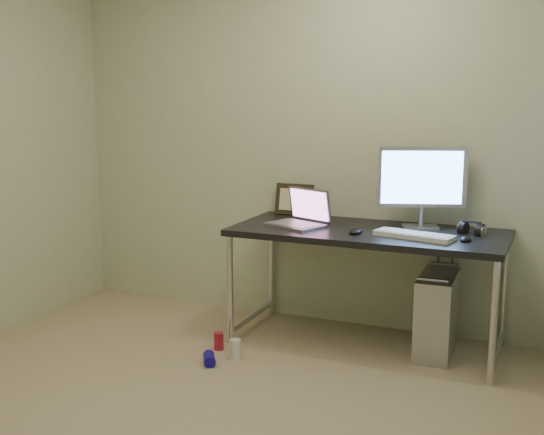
{
  "coord_description": "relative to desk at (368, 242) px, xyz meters",
  "views": [
    {
      "loc": [
        1.67,
        -2.66,
        1.59
      ],
      "look_at": [
        0.07,
        1.03,
        0.85
      ],
      "focal_mm": 45.0,
      "sensor_mm": 36.0,
      "label": 1
    }
  ],
  "objects": [
    {
      "name": "desk",
      "position": [
        0.0,
        0.0,
        0.0
      ],
      "size": [
        1.68,
        0.73,
        0.75
      ],
      "color": "black",
      "rests_on": "ground"
    },
    {
      "name": "can_white",
      "position": [
        -0.65,
        -0.55,
        -0.61
      ],
      "size": [
        0.09,
        0.09,
        0.13
      ],
      "primitive_type": "cylinder",
      "rotation": [
        0.0,
        0.0,
        0.42
      ],
      "color": "white",
      "rests_on": "ground"
    },
    {
      "name": "tower_computer",
      "position": [
        0.44,
        0.03,
        -0.42
      ],
      "size": [
        0.23,
        0.49,
        0.53
      ],
      "rotation": [
        0.0,
        0.0,
        0.03
      ],
      "color": "#B3B3B7",
      "rests_on": "ground"
    },
    {
      "name": "picture_frame",
      "position": [
        -0.62,
        0.31,
        0.18
      ],
      "size": [
        0.27,
        0.08,
        0.22
      ],
      "primitive_type": "cube",
      "rotation": [
        -0.21,
        0.0,
        0.01
      ],
      "color": "black",
      "rests_on": "desk"
    },
    {
      "name": "can_blue",
      "position": [
        -0.76,
        -0.68,
        -0.64
      ],
      "size": [
        0.12,
        0.14,
        0.07
      ],
      "primitive_type": "cylinder",
      "rotation": [
        1.57,
        0.0,
        0.57
      ],
      "color": "#120AA1",
      "rests_on": "ground"
    },
    {
      "name": "webcam",
      "position": [
        -0.36,
        0.24,
        0.16
      ],
      "size": [
        0.04,
        0.03,
        0.12
      ],
      "rotation": [
        0.0,
        0.0,
        0.07
      ],
      "color": "silver",
      "rests_on": "desk"
    },
    {
      "name": "can_red",
      "position": [
        -0.82,
        -0.45,
        -0.62
      ],
      "size": [
        0.07,
        0.07,
        0.11
      ],
      "primitive_type": "cylinder",
      "rotation": [
        0.0,
        0.0,
        0.08
      ],
      "color": "#A81B32",
      "rests_on": "ground"
    },
    {
      "name": "keyboard",
      "position": [
        0.31,
        -0.12,
        0.09
      ],
      "size": [
        0.49,
        0.24,
        0.03
      ],
      "primitive_type": "cube",
      "rotation": [
        0.0,
        0.0,
        -0.21
      ],
      "color": "silver",
      "rests_on": "desk"
    },
    {
      "name": "monitor",
      "position": [
        0.29,
        0.18,
        0.37
      ],
      "size": [
        0.52,
        0.23,
        0.51
      ],
      "rotation": [
        0.0,
        0.0,
        0.35
      ],
      "color": "#A9A8B0",
      "rests_on": "desk"
    },
    {
      "name": "floor",
      "position": [
        -0.57,
        -1.38,
        -0.68
      ],
      "size": [
        3.5,
        3.5,
        0.0
      ],
      "primitive_type": "plane",
      "color": "tan",
      "rests_on": "ground"
    },
    {
      "name": "laptop",
      "position": [
        -0.43,
        -0.04,
        0.13
      ],
      "size": [
        0.42,
        0.38,
        0.23
      ],
      "rotation": [
        0.0,
        0.0,
        -0.38
      ],
      "color": "#A9A8B0",
      "rests_on": "desk"
    },
    {
      "name": "mouse_left",
      "position": [
        -0.04,
        -0.14,
        0.1
      ],
      "size": [
        0.08,
        0.13,
        0.04
      ],
      "primitive_type": "ellipsoid",
      "rotation": [
        0.0,
        0.0,
        -0.05
      ],
      "color": "black",
      "rests_on": "desk"
    },
    {
      "name": "mouse_right",
      "position": [
        0.6,
        -0.09,
        0.09
      ],
      "size": [
        0.08,
        0.11,
        0.03
      ],
      "primitive_type": "ellipsoid",
      "rotation": [
        0.0,
        0.0,
        -0.14
      ],
      "color": "black",
      "rests_on": "desk"
    },
    {
      "name": "wall_back",
      "position": [
        -0.57,
        0.37,
        0.57
      ],
      "size": [
        3.5,
        0.02,
        2.5
      ],
      "primitive_type": "cube",
      "color": "beige",
      "rests_on": "ground"
    },
    {
      "name": "headphones",
      "position": [
        0.61,
        0.12,
        0.1
      ],
      "size": [
        0.17,
        0.1,
        0.1
      ],
      "rotation": [
        0.0,
        0.0,
        -0.33
      ],
      "color": "black",
      "rests_on": "desk"
    },
    {
      "name": "cable_b",
      "position": [
        0.48,
        0.3,
        -0.3
      ],
      "size": [
        0.02,
        0.11,
        0.71
      ],
      "primitive_type": "cylinder",
      "rotation": [
        0.14,
        0.0,
        0.09
      ],
      "color": "black",
      "rests_on": "ground"
    },
    {
      "name": "cable_a",
      "position": [
        0.39,
        0.32,
        -0.28
      ],
      "size": [
        0.01,
        0.16,
        0.69
      ],
      "primitive_type": "cylinder",
      "rotation": [
        0.21,
        0.0,
        0.0
      ],
      "color": "black",
      "rests_on": "ground"
    }
  ]
}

